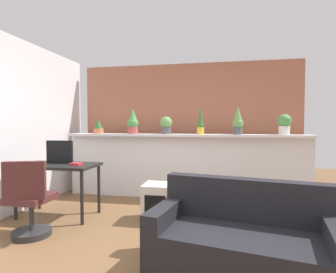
% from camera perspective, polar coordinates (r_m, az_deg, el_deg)
% --- Properties ---
extents(ground_plane, '(12.00, 12.00, 0.00)m').
position_cam_1_polar(ground_plane, '(3.13, -2.20, -22.31)').
color(ground_plane, brown).
extents(divider_wall, '(4.24, 0.16, 1.11)m').
position_cam_1_polar(divider_wall, '(4.86, 3.28, -6.47)').
color(divider_wall, silver).
rests_on(divider_wall, ground).
extents(plant_shelf, '(4.24, 0.36, 0.04)m').
position_cam_1_polar(plant_shelf, '(4.77, 3.23, 0.27)').
color(plant_shelf, silver).
rests_on(plant_shelf, divider_wall).
extents(brick_wall_behind, '(4.24, 0.10, 2.50)m').
position_cam_1_polar(brick_wall_behind, '(5.40, 4.17, 1.85)').
color(brick_wall_behind, '#AD664C').
rests_on(brick_wall_behind, ground).
extents(potted_plant_0, '(0.18, 0.18, 0.27)m').
position_cam_1_polar(potted_plant_0, '(5.24, -14.35, 1.93)').
color(potted_plant_0, '#C66B42').
rests_on(potted_plant_0, plant_shelf).
extents(potted_plant_1, '(0.21, 0.21, 0.46)m').
position_cam_1_polar(potted_plant_1, '(4.98, -7.38, 3.06)').
color(potted_plant_1, '#B7474C').
rests_on(potted_plant_1, plant_shelf).
extents(potted_plant_2, '(0.21, 0.21, 0.31)m').
position_cam_1_polar(potted_plant_2, '(4.85, -0.40, 2.47)').
color(potted_plant_2, '#4C4C51').
rests_on(potted_plant_2, plant_shelf).
extents(potted_plant_3, '(0.12, 0.12, 0.49)m').
position_cam_1_polar(potted_plant_3, '(4.71, 6.81, 2.91)').
color(potted_plant_3, gold).
rests_on(potted_plant_3, plant_shelf).
extents(potted_plant_4, '(0.18, 0.18, 0.47)m').
position_cam_1_polar(potted_plant_4, '(4.70, 14.40, 3.14)').
color(potted_plant_4, '#4C4C51').
rests_on(potted_plant_4, plant_shelf).
extents(potted_plant_5, '(0.22, 0.22, 0.34)m').
position_cam_1_polar(potted_plant_5, '(4.86, 23.16, 2.49)').
color(potted_plant_5, silver).
rests_on(potted_plant_5, plant_shelf).
extents(desk, '(1.10, 0.60, 0.75)m').
position_cam_1_polar(desk, '(4.21, -21.99, -6.50)').
color(desk, black).
rests_on(desk, ground).
extents(tv_monitor, '(0.41, 0.04, 0.33)m').
position_cam_1_polar(tv_monitor, '(4.26, -21.74, -3.01)').
color(tv_monitor, black).
rests_on(tv_monitor, desk).
extents(office_chair, '(0.50, 0.50, 0.91)m').
position_cam_1_polar(office_chair, '(3.61, -27.03, -12.60)').
color(office_chair, '#262628').
rests_on(office_chair, ground).
extents(side_cube_shelf, '(0.40, 0.41, 0.50)m').
position_cam_1_polar(side_cube_shelf, '(3.84, -2.03, -13.55)').
color(side_cube_shelf, silver).
rests_on(side_cube_shelf, ground).
extents(book_on_desk, '(0.14, 0.13, 0.04)m').
position_cam_1_polar(book_on_desk, '(3.98, -18.69, -5.49)').
color(book_on_desk, '#B22D33').
rests_on(book_on_desk, desk).
extents(couch, '(1.68, 1.04, 0.80)m').
position_cam_1_polar(couch, '(2.62, 15.35, -20.69)').
color(couch, black).
rests_on(couch, ground).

